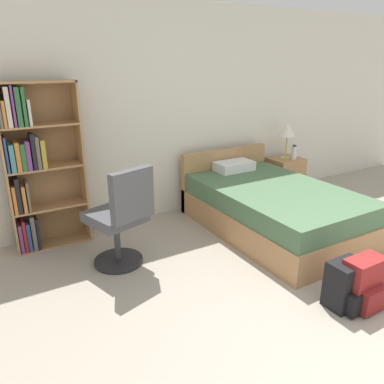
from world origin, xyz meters
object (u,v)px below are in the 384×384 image
object	(u,v)px
bed	(270,207)
backpack_red	(364,284)
nightstand	(284,176)
bookshelf	(34,166)
water_bottle	(294,153)
backpack_black	(347,286)
office_chair	(121,219)
table_lamp	(288,131)

from	to	relation	value
bed	backpack_red	bearing A→B (deg)	-103.47
nightstand	bookshelf	bearing A→B (deg)	179.04
bookshelf	water_bottle	distance (m)	3.51
bookshelf	backpack_black	size ratio (longest dim) A/B	4.36
bed	water_bottle	xyz separation A→B (m)	(1.08, 0.74, 0.37)
bed	nightstand	size ratio (longest dim) A/B	3.80
office_chair	nightstand	distance (m)	2.97
bed	backpack_black	bearing A→B (deg)	-108.17
bookshelf	bed	world-z (taller)	bookshelf
office_chair	nightstand	size ratio (longest dim) A/B	1.85
nightstand	table_lamp	size ratio (longest dim) A/B	1.07
bookshelf	backpack_red	xyz separation A→B (m)	(2.05, -2.45, -0.69)
bookshelf	office_chair	size ratio (longest dim) A/B	1.70
bed	backpack_black	distance (m)	1.56
office_chair	water_bottle	xyz separation A→B (m)	(2.90, 0.69, 0.15)
office_chair	table_lamp	distance (m)	2.97
bed	nightstand	bearing A→B (deg)	39.29
nightstand	backpack_black	world-z (taller)	nightstand
bookshelf	backpack_red	size ratio (longest dim) A/B	3.98
nightstand	backpack_red	size ratio (longest dim) A/B	1.27
table_lamp	office_chair	bearing A→B (deg)	-164.59
nightstand	backpack_red	distance (m)	2.77
office_chair	backpack_black	world-z (taller)	office_chair
bookshelf	nightstand	xyz separation A→B (m)	(3.45, -0.06, -0.62)
office_chair	backpack_red	distance (m)	2.18
bookshelf	bed	distance (m)	2.65
bookshelf	nightstand	world-z (taller)	bookshelf
bed	nightstand	world-z (taller)	bed
bookshelf	backpack_red	distance (m)	3.26
nightstand	backpack_red	xyz separation A→B (m)	(-1.40, -2.39, -0.07)
table_lamp	water_bottle	size ratio (longest dim) A/B	2.42
office_chair	water_bottle	world-z (taller)	office_chair
water_bottle	backpack_black	world-z (taller)	water_bottle
bookshelf	water_bottle	world-z (taller)	bookshelf
bookshelf	office_chair	distance (m)	1.11
water_bottle	bed	bearing A→B (deg)	-145.44
table_lamp	backpack_black	distance (m)	2.85
office_chair	table_lamp	bearing A→B (deg)	15.41
bed	office_chair	distance (m)	1.83
backpack_red	bookshelf	bearing A→B (deg)	129.93
bookshelf	bed	size ratio (longest dim) A/B	0.83
nightstand	backpack_black	distance (m)	2.77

